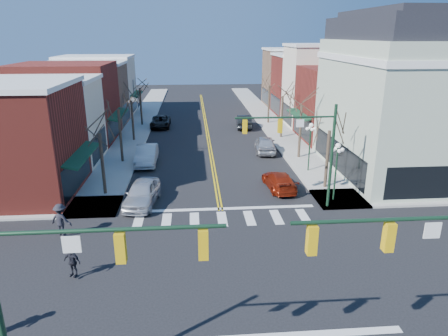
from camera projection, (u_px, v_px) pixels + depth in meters
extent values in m
plane|color=black|center=(231.00, 273.00, 20.11)|extent=(160.00, 160.00, 0.00)
cube|color=#9E9B93|center=(121.00, 159.00, 38.33)|extent=(3.50, 70.00, 0.15)
cube|color=#9E9B93|center=(299.00, 154.00, 39.65)|extent=(3.50, 70.00, 0.15)
cube|color=maroon|center=(2.00, 143.00, 28.77)|extent=(10.00, 8.50, 8.00)
cube|color=beige|center=(41.00, 123.00, 36.18)|extent=(10.00, 7.00, 7.50)
cube|color=maroon|center=(66.00, 103.00, 43.58)|extent=(10.00, 9.00, 8.50)
cube|color=#8A654C|center=(85.00, 96.00, 51.48)|extent=(10.00, 7.50, 7.80)
cube|color=beige|center=(98.00, 87.00, 58.75)|extent=(10.00, 8.00, 8.20)
cube|color=maroon|center=(348.00, 105.00, 44.35)|extent=(10.00, 8.50, 8.00)
cube|color=beige|center=(326.00, 87.00, 51.35)|extent=(10.00, 7.00, 10.00)
cube|color=maroon|center=(309.00, 86.00, 58.68)|extent=(10.00, 8.00, 8.50)
cube|color=#8A654C|center=(296.00, 78.00, 66.16)|extent=(10.00, 8.00, 9.00)
cube|color=#ADBBA2|center=(411.00, 109.00, 33.31)|extent=(12.00, 14.00, 11.00)
cube|color=white|center=(419.00, 58.00, 32.01)|extent=(12.25, 14.25, 0.50)
cube|color=black|center=(423.00, 28.00, 31.28)|extent=(11.40, 13.40, 1.80)
cube|color=black|center=(426.00, 13.00, 30.93)|extent=(9.80, 11.80, 0.60)
cylinder|color=#14331E|center=(0.00, 322.00, 11.42)|extent=(0.20, 0.20, 7.20)
cylinder|color=#14331E|center=(107.00, 230.00, 10.77)|extent=(6.50, 0.12, 0.12)
cube|color=gold|center=(121.00, 247.00, 10.97)|extent=(0.28, 0.28, 0.90)
cube|color=gold|center=(203.00, 244.00, 11.14)|extent=(0.28, 0.28, 0.90)
cylinder|color=#14331E|center=(402.00, 219.00, 11.40)|extent=(6.50, 0.12, 0.12)
cube|color=gold|center=(389.00, 237.00, 11.55)|extent=(0.28, 0.28, 0.90)
cube|color=gold|center=(312.00, 240.00, 11.38)|extent=(0.28, 0.28, 0.90)
cylinder|color=#14331E|center=(332.00, 158.00, 26.52)|extent=(0.20, 0.20, 7.20)
cylinder|color=#14331E|center=(285.00, 117.00, 25.38)|extent=(6.50, 0.12, 0.12)
cube|color=gold|center=(280.00, 126.00, 25.54)|extent=(0.28, 0.28, 0.90)
cube|color=gold|center=(245.00, 127.00, 25.36)|extent=(0.28, 0.28, 0.90)
cylinder|color=#14331E|center=(335.00, 175.00, 28.13)|extent=(0.12, 0.12, 4.00)
sphere|color=white|center=(338.00, 146.00, 27.45)|extent=(0.36, 0.36, 0.36)
cylinder|color=#14331E|center=(309.00, 150.00, 34.27)|extent=(0.12, 0.12, 4.00)
sphere|color=white|center=(311.00, 125.00, 33.59)|extent=(0.36, 0.36, 0.36)
cylinder|color=#382B21|center=(103.00, 165.00, 29.12)|extent=(0.24, 0.24, 4.76)
cylinder|color=#382B21|center=(121.00, 136.00, 36.63)|extent=(0.24, 0.24, 5.04)
cylinder|color=#382B21|center=(133.00, 121.00, 44.27)|extent=(0.24, 0.24, 4.55)
cylinder|color=#382B21|center=(141.00, 107.00, 51.77)|extent=(0.24, 0.24, 4.90)
cylinder|color=#382B21|center=(327.00, 160.00, 30.41)|extent=(0.24, 0.24, 4.62)
cylinder|color=#382B21|center=(300.00, 132.00, 37.88)|extent=(0.24, 0.24, 5.18)
cylinder|color=#382B21|center=(282.00, 117.00, 45.50)|extent=(0.24, 0.24, 4.83)
cylinder|color=#382B21|center=(269.00, 105.00, 53.03)|extent=(0.24, 0.24, 4.97)
imported|color=silver|center=(142.00, 193.00, 27.97)|extent=(2.58, 5.16, 1.69)
imported|color=silver|center=(147.00, 155.00, 36.82)|extent=(1.81, 5.17, 1.70)
imported|color=black|center=(161.00, 122.00, 51.41)|extent=(2.41, 5.20, 1.44)
imported|color=maroon|center=(279.00, 181.00, 30.83)|extent=(2.23, 4.74, 1.34)
imported|color=#B8B8BD|center=(265.00, 144.00, 40.47)|extent=(2.51, 5.12, 1.68)
imported|color=black|center=(244.00, 121.00, 51.09)|extent=(2.12, 5.17, 1.67)
imported|color=black|center=(72.00, 262.00, 19.38)|extent=(1.00, 0.71, 1.57)
imported|color=black|center=(61.00, 220.00, 23.32)|extent=(1.43, 1.08, 1.96)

